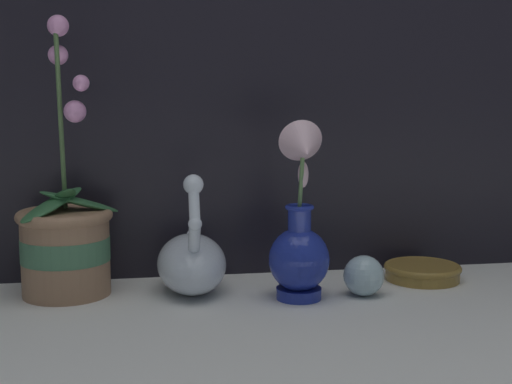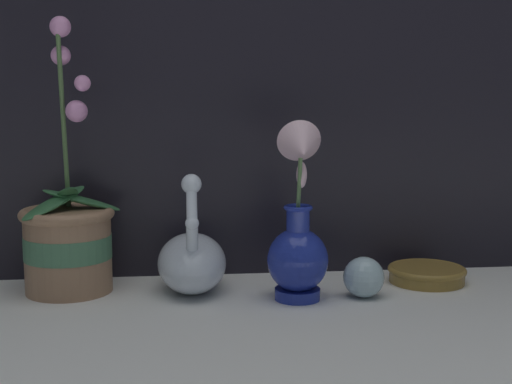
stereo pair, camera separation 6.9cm
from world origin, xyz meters
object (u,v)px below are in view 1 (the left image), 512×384
swan_figurine (191,260)px  blue_vase (300,240)px  orchid_potted_plant (65,241)px  amber_dish (422,271)px  glass_sphere (364,276)px

swan_figurine → blue_vase: (0.18, -0.08, 0.05)m
orchid_potted_plant → amber_dish: size_ratio=3.30×
orchid_potted_plant → glass_sphere: bearing=-10.0°
glass_sphere → amber_dish: bearing=30.5°
orchid_potted_plant → blue_vase: size_ratio=1.56×
glass_sphere → orchid_potted_plant: bearing=170.0°
orchid_potted_plant → swan_figurine: bearing=-5.2°
orchid_potted_plant → blue_vase: orchid_potted_plant is taller
orchid_potted_plant → swan_figurine: (0.22, -0.02, -0.04)m
swan_figurine → glass_sphere: swan_figurine is taller
swan_figurine → glass_sphere: bearing=-13.4°
swan_figurine → blue_vase: bearing=-22.9°
swan_figurine → glass_sphere: size_ratio=3.08×
blue_vase → amber_dish: 0.29m
blue_vase → glass_sphere: size_ratio=4.32×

